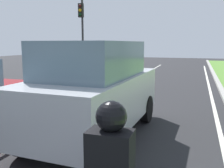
# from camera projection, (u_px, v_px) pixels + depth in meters

# --- Properties ---
(ground_plane) EXTENTS (60.00, 60.00, 0.00)m
(ground_plane) POSITION_uv_depth(u_px,v_px,m) (126.00, 93.00, 11.38)
(ground_plane) COLOR #262628
(lane_line_center) EXTENTS (0.12, 32.00, 0.01)m
(lane_line_center) POSITION_uv_depth(u_px,v_px,m) (112.00, 92.00, 11.60)
(lane_line_center) COLOR silver
(lane_line_center) RESTS_ON ground
(lane_line_right_edge) EXTENTS (0.12, 32.00, 0.01)m
(lane_line_right_edge) POSITION_uv_depth(u_px,v_px,m) (212.00, 99.00, 10.23)
(lane_line_right_edge) COLOR silver
(lane_line_right_edge) RESTS_ON ground
(car_suv_ahead) EXTENTS (2.11, 4.57, 2.28)m
(car_suv_ahead) POSITION_uv_depth(u_px,v_px,m) (95.00, 89.00, 5.95)
(car_suv_ahead) COLOR #B7BABF
(car_suv_ahead) RESTS_ON ground
(car_hatchback_far) EXTENTS (1.81, 3.74, 1.78)m
(car_hatchback_far) POSITION_uv_depth(u_px,v_px,m) (84.00, 71.00, 12.45)
(car_hatchback_far) COLOR navy
(car_hatchback_far) RESTS_ON ground
(rider_person) EXTENTS (0.51, 0.41, 1.16)m
(rider_person) POSITION_uv_depth(u_px,v_px,m) (111.00, 161.00, 2.27)
(rider_person) COLOR black
(rider_person) RESTS_ON ground
(traffic_light_overhead_left) EXTENTS (0.32, 0.50, 5.13)m
(traffic_light_overhead_left) POSITION_uv_depth(u_px,v_px,m) (82.00, 25.00, 17.01)
(traffic_light_overhead_left) COLOR #2D2D2D
(traffic_light_overhead_left) RESTS_ON ground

